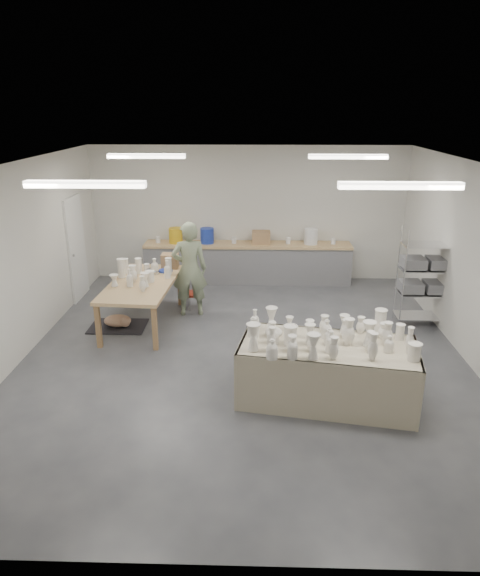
{
  "coord_description": "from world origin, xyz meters",
  "views": [
    {
      "loc": [
        0.16,
        -7.4,
        3.79
      ],
      "look_at": [
        -0.07,
        0.29,
        1.05
      ],
      "focal_mm": 32.0,
      "sensor_mm": 36.0,
      "label": 1
    }
  ],
  "objects_px": {
    "red_stool": "(192,294)",
    "drying_table": "(326,369)",
    "work_table": "(145,280)",
    "potter": "(190,269)"
  },
  "relations": [
    {
      "from": "work_table",
      "to": "red_stool",
      "type": "bearing_deg",
      "value": 43.7
    },
    {
      "from": "drying_table",
      "to": "work_table",
      "type": "height_order",
      "value": "drying_table"
    },
    {
      "from": "work_table",
      "to": "red_stool",
      "type": "height_order",
      "value": "work_table"
    },
    {
      "from": "work_table",
      "to": "potter",
      "type": "height_order",
      "value": "potter"
    },
    {
      "from": "potter",
      "to": "red_stool",
      "type": "height_order",
      "value": "potter"
    },
    {
      "from": "drying_table",
      "to": "potter",
      "type": "height_order",
      "value": "potter"
    },
    {
      "from": "red_stool",
      "to": "drying_table",
      "type": "bearing_deg",
      "value": -56.02
    },
    {
      "from": "potter",
      "to": "red_stool",
      "type": "bearing_deg",
      "value": -98.88
    },
    {
      "from": "red_stool",
      "to": "work_table",
      "type": "bearing_deg",
      "value": -139.84
    },
    {
      "from": "potter",
      "to": "red_stool",
      "type": "distance_m",
      "value": 0.66
    }
  ]
}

